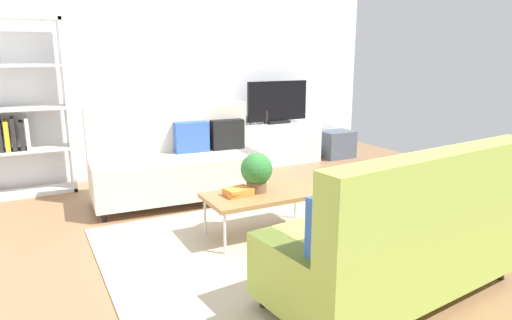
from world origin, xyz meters
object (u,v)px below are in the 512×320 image
object	(u,v)px
tv	(277,103)
storage_trunk	(337,144)
bottle_0	(267,118)
potted_plant	(257,171)
bookshelf	(15,115)
vase_1	(253,118)
tv_console	(276,143)
vase_0	(241,120)
couch_beige	(177,163)
couch_green	(400,239)
coffee_table	(264,196)
table_book_0	(238,193)

from	to	relation	value
tv	storage_trunk	world-z (taller)	tv
bottle_0	potted_plant	bearing A→B (deg)	-120.70
bookshelf	vase_1	world-z (taller)	bookshelf
tv_console	vase_0	bearing A→B (deg)	175.07
tv	bottle_0	world-z (taller)	tv
couch_beige	couch_green	distance (m)	2.92
coffee_table	table_book_0	xyz separation A→B (m)	(-0.24, 0.04, 0.05)
coffee_table	storage_trunk	distance (m)	3.54
couch_green	coffee_table	bearing A→B (deg)	95.35
bookshelf	table_book_0	distance (m)	3.04
bottle_0	vase_1	bearing A→B (deg)	154.15
table_book_0	vase_0	size ratio (longest dim) A/B	1.60
couch_beige	storage_trunk	world-z (taller)	couch_beige
couch_beige	couch_green	size ratio (longest dim) A/B	0.98
bottle_0	tv_console	bearing A→B (deg)	11.43
vase_1	tv_console	bearing A→B (deg)	-7.43
tv	potted_plant	xyz separation A→B (m)	(-1.59, -2.36, -0.33)
tv_console	table_book_0	bearing A→B (deg)	-126.62
tv_console	bookshelf	world-z (taller)	bookshelf
bookshelf	couch_green	bearing A→B (deg)	-59.44
bookshelf	vase_0	world-z (taller)	bookshelf
tv_console	coffee_table	bearing A→B (deg)	-122.29
tv	storage_trunk	bearing A→B (deg)	-4.16
couch_beige	bottle_0	xyz separation A→B (m)	(1.72, 0.98, 0.29)
couch_beige	vase_0	bearing A→B (deg)	-138.12
potted_plant	vase_0	world-z (taller)	vase_0
couch_beige	vase_1	world-z (taller)	couch_beige
storage_trunk	potted_plant	bearing A→B (deg)	-139.70
couch_green	tv_console	size ratio (longest dim) A/B	1.42
couch_green	tv_console	xyz separation A→B (m)	(1.25, 3.86, -0.12)
couch_beige	bottle_0	world-z (taller)	couch_beige
bookshelf	bottle_0	size ratio (longest dim) A/B	10.34
tv_console	tv	bearing A→B (deg)	-90.00
couch_green	storage_trunk	distance (m)	4.44
couch_beige	vase_0	xyz separation A→B (m)	(1.34, 1.07, 0.27)
bookshelf	bottle_0	world-z (taller)	bookshelf
couch_green	coffee_table	size ratio (longest dim) A/B	1.80
tv_console	potted_plant	xyz separation A→B (m)	(-1.59, -2.38, 0.30)
tv_console	table_book_0	size ratio (longest dim) A/B	5.83
tv	vase_0	distance (m)	0.63
tv_console	vase_0	distance (m)	0.70
potted_plant	bottle_0	world-z (taller)	bottle_0
storage_trunk	vase_1	world-z (taller)	vase_1
couch_beige	potted_plant	world-z (taller)	couch_beige
couch_green	bottle_0	xyz separation A→B (m)	(1.05, 3.82, 0.30)
vase_1	bottle_0	xyz separation A→B (m)	(0.19, -0.09, 0.01)
coffee_table	bottle_0	xyz separation A→B (m)	(1.35, 2.40, 0.35)
coffee_table	table_book_0	bearing A→B (deg)	170.62
couch_green	coffee_table	xyz separation A→B (m)	(-0.29, 1.42, -0.05)
tv_console	tv	distance (m)	0.63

